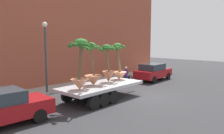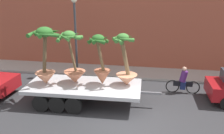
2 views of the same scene
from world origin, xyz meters
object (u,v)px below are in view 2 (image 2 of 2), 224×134
object	(u,v)px
potted_palm_extra	(125,66)
street_lamp	(75,26)
flatbed_trailer	(79,88)
potted_palm_rear	(73,64)
potted_palm_front	(101,64)
potted_palm_middle	(45,57)
cyclist	(183,81)

from	to	relation	value
potted_palm_extra	street_lamp	bearing A→B (deg)	135.19
flatbed_trailer	potted_palm_rear	bearing A→B (deg)	147.35
flatbed_trailer	potted_palm_front	bearing A→B (deg)	12.91
potted_palm_front	potted_palm_rear	bearing A→B (deg)	-178.33
potted_palm_rear	potted_palm_extra	bearing A→B (deg)	2.72
potted_palm_extra	street_lamp	world-z (taller)	street_lamp
potted_palm_rear	potted_palm_front	size ratio (longest dim) A/B	1.06
potted_palm_extra	flatbed_trailer	bearing A→B (deg)	-171.74
potted_palm_front	street_lamp	world-z (taller)	street_lamp
street_lamp	potted_palm_rear	bearing A→B (deg)	-75.16
potted_palm_middle	potted_palm_extra	xyz separation A→B (m)	(3.86, 0.49, -0.42)
potted_palm_middle	potted_palm_front	bearing A→B (deg)	8.74
potted_palm_middle	potted_palm_front	distance (m)	2.71
cyclist	potted_palm_extra	bearing A→B (deg)	-149.76
potted_palm_middle	cyclist	size ratio (longest dim) A/B	1.56
potted_palm_rear	potted_palm_extra	distance (m)	2.60
potted_palm_extra	cyclist	distance (m)	3.69
potted_palm_rear	street_lamp	distance (m)	3.99
potted_palm_middle	potted_palm_extra	size ratio (longest dim) A/B	1.11
flatbed_trailer	potted_palm_extra	size ratio (longest dim) A/B	2.59
street_lamp	cyclist	bearing A→B (deg)	-15.33
potted_palm_front	potted_palm_extra	xyz separation A→B (m)	(1.19, 0.08, -0.09)
potted_palm_rear	street_lamp	size ratio (longest dim) A/B	0.55
potted_palm_front	potted_palm_extra	distance (m)	1.20
flatbed_trailer	potted_palm_middle	bearing A→B (deg)	-174.15
flatbed_trailer	potted_palm_middle	world-z (taller)	potted_palm_middle
potted_palm_rear	potted_palm_front	bearing A→B (deg)	1.67
potted_palm_front	street_lamp	distance (m)	4.49
potted_palm_middle	street_lamp	world-z (taller)	street_lamp
potted_palm_front	cyclist	world-z (taller)	potted_palm_front
flatbed_trailer	potted_palm_middle	size ratio (longest dim) A/B	2.33
potted_palm_rear	street_lamp	world-z (taller)	street_lamp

